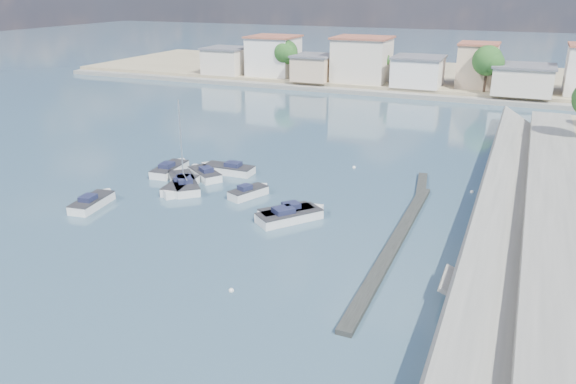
% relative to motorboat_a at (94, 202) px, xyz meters
% --- Properties ---
extents(ground, '(400.00, 400.00, 0.00)m').
position_rel_motorboat_a_xyz_m(ground, '(20.05, 32.53, -0.38)').
color(ground, '#2F455E').
rests_on(ground, ground).
extents(seawall_walkway, '(5.00, 90.00, 1.80)m').
position_rel_motorboat_a_xyz_m(seawall_walkway, '(38.55, 5.53, 0.52)').
color(seawall_walkway, slate).
rests_on(seawall_walkway, ground).
extents(breakwater, '(2.00, 31.02, 0.35)m').
position_rel_motorboat_a_xyz_m(breakwater, '(26.96, 5.21, -0.21)').
color(breakwater, black).
rests_on(breakwater, ground).
extents(far_shore_land, '(160.00, 40.00, 1.40)m').
position_rel_motorboat_a_xyz_m(far_shore_land, '(20.05, 84.53, 0.32)').
color(far_shore_land, gray).
rests_on(far_shore_land, ground).
extents(far_shore_quay, '(160.00, 2.50, 0.80)m').
position_rel_motorboat_a_xyz_m(far_shore_quay, '(20.05, 63.53, 0.02)').
color(far_shore_quay, slate).
rests_on(far_shore_quay, ground).
extents(far_town, '(113.01, 12.80, 8.35)m').
position_rel_motorboat_a_xyz_m(far_town, '(30.77, 69.45, 4.56)').
color(far_town, beige).
rests_on(far_town, far_shore_land).
extents(shore_trees, '(74.56, 38.32, 7.92)m').
position_rel_motorboat_a_xyz_m(shore_trees, '(28.39, 60.64, 5.84)').
color(shore_trees, '#38281E').
rests_on(shore_trees, ground).
extents(motorboat_a, '(2.49, 5.42, 1.48)m').
position_rel_motorboat_a_xyz_m(motorboat_a, '(0.00, 0.00, 0.00)').
color(motorboat_a, silver).
rests_on(motorboat_a, ground).
extents(motorboat_b, '(2.97, 4.32, 1.48)m').
position_rel_motorboat_a_xyz_m(motorboat_b, '(11.95, 7.80, -0.00)').
color(motorboat_b, silver).
rests_on(motorboat_b, ground).
extents(motorboat_c, '(6.04, 2.11, 1.48)m').
position_rel_motorboat_a_xyz_m(motorboat_c, '(6.43, 13.22, 0.00)').
color(motorboat_c, silver).
rests_on(motorboat_c, ground).
extents(motorboat_d, '(4.56, 4.76, 1.48)m').
position_rel_motorboat_a_xyz_m(motorboat_d, '(16.99, 4.17, -0.00)').
color(motorboat_d, silver).
rests_on(motorboat_d, ground).
extents(motorboat_e, '(2.42, 5.73, 1.48)m').
position_rel_motorboat_a_xyz_m(motorboat_e, '(0.89, 10.99, -0.00)').
color(motorboat_e, silver).
rests_on(motorboat_e, ground).
extents(motorboat_f, '(4.82, 4.13, 1.48)m').
position_rel_motorboat_a_xyz_m(motorboat_f, '(4.99, 10.94, -0.00)').
color(motorboat_f, silver).
rests_on(motorboat_f, ground).
extents(motorboat_g, '(2.53, 5.63, 1.48)m').
position_rel_motorboat_a_xyz_m(motorboat_g, '(4.91, 6.48, 0.00)').
color(motorboat_g, silver).
rests_on(motorboat_g, ground).
extents(motorboat_h, '(5.18, 5.75, 1.48)m').
position_rel_motorboat_a_xyz_m(motorboat_h, '(17.85, 4.10, -0.00)').
color(motorboat_h, silver).
rests_on(motorboat_h, ground).
extents(sailboat, '(6.01, 6.38, 9.00)m').
position_rel_motorboat_a_xyz_m(sailboat, '(4.56, 7.73, 0.03)').
color(sailboat, silver).
rests_on(sailboat, ground).
extents(mooring_buoys, '(14.88, 29.03, 0.36)m').
position_rel_motorboat_a_xyz_m(mooring_buoys, '(26.79, 6.78, -0.33)').
color(mooring_buoys, white).
rests_on(mooring_buoys, ground).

